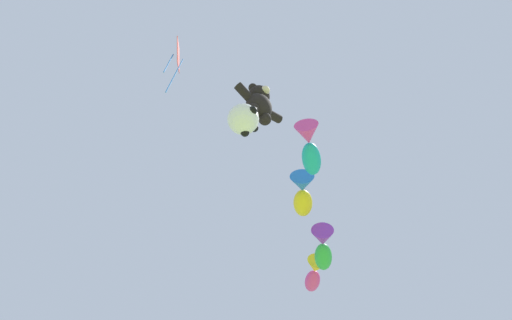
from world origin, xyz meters
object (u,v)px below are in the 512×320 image
Objects in this scene: fish_kite_goldfin at (303,193)px; fish_kite_emerald at (323,247)px; diamond_kite at (177,57)px; teddy_bear_kite at (259,103)px; soccer_ball_kite at (243,119)px; fish_kite_magenta at (314,274)px; fish_kite_teal at (310,147)px.

fish_kite_emerald is at bearing 25.87° from fish_kite_goldfin.
fish_kite_goldfin is 7.35m from diamond_kite.
teddy_bear_kite is 1.70m from soccer_ball_kite.
teddy_bear_kite is 1.99× the size of soccer_ball_kite.
fish_kite_magenta is at bearing 33.01° from teddy_bear_kite.
fish_kite_magenta reaches higher than teddy_bear_kite.
fish_kite_emerald is (2.19, 1.06, -0.83)m from fish_kite_goldfin.
teddy_bear_kite is at bearing -146.99° from fish_kite_magenta.
fish_kite_goldfin is at bearing -154.13° from fish_kite_emerald.
fish_kite_emerald is at bearing 27.48° from teddy_bear_kite.
teddy_bear_kite reaches higher than soccer_ball_kite.
fish_kite_goldfin is 0.91× the size of fish_kite_emerald.
fish_kite_goldfin is 2.57m from fish_kite_emerald.
soccer_ball_kite is at bearing -154.54° from fish_kite_emerald.
fish_kite_teal is at bearing -137.98° from fish_kite_magenta.
teddy_bear_kite is at bearing -152.52° from fish_kite_emerald.
teddy_bear_kite is 3.23m from diamond_kite.
fish_kite_magenta is (5.50, 4.95, 0.45)m from fish_kite_teal.
fish_kite_emerald is (3.88, 3.02, -0.29)m from fish_kite_teal.
diamond_kite is at bearing -158.30° from fish_kite_magenta.
fish_kite_magenta is (3.80, 3.00, -0.09)m from fish_kite_goldfin.
fish_kite_emerald is (6.86, 3.57, 1.10)m from teddy_bear_kite.
fish_kite_teal is 5.55m from diamond_kite.
soccer_ball_kite is 0.42× the size of fish_kite_teal.
fish_kite_goldfin is (5.19, 2.45, 3.55)m from soccer_ball_kite.
soccer_ball_kite is at bearing -171.89° from fish_kite_teal.
fish_kite_emerald is 1.07× the size of fish_kite_magenta.
fish_kite_teal is (2.98, 0.55, 1.39)m from teddy_bear_kite.
soccer_ball_kite is 3.99m from diamond_kite.
fish_kite_magenta is at bearing 38.26° from fish_kite_goldfin.
fish_kite_magenta reaches higher than soccer_ball_kite.
diamond_kite is at bearing 152.20° from soccer_ball_kite.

